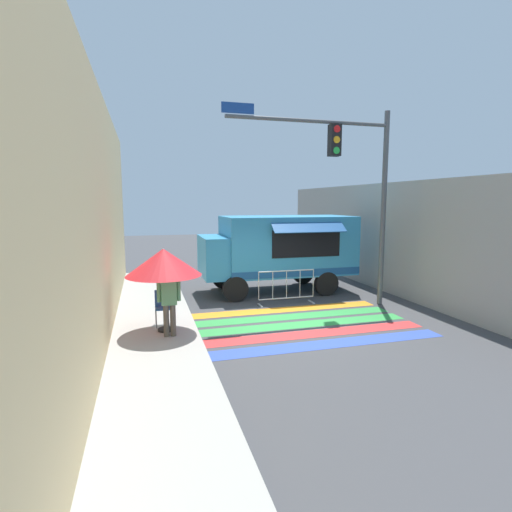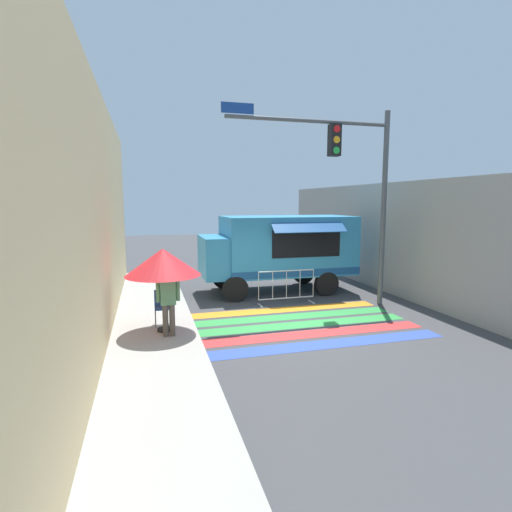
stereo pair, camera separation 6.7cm
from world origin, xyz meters
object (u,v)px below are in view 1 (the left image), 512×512
Objects in this scene: food_truck at (276,247)px; vendor_person at (169,298)px; folding_chair at (163,304)px; traffic_signal_pole at (354,173)px; patio_umbrella at (164,262)px; barricade_front at (286,288)px.

vendor_person is at bearing -132.47° from food_truck.
folding_chair is at bearing -139.99° from food_truck.
traffic_signal_pole is at bearing -10.61° from folding_chair.
traffic_signal_pole is 6.62m from vendor_person.
folding_chair is (-0.01, 0.53, -1.13)m from patio_umbrella.
patio_umbrella is at bearing -150.58° from barricade_front.
traffic_signal_pole is at bearing -58.66° from food_truck.
vendor_person is 4.61m from barricade_front.
traffic_signal_pole is at bearing 14.10° from patio_umbrella.
vendor_person is 0.85× the size of barricade_front.
folding_chair is 4.20m from barricade_front.
vendor_person is at bearing -161.81° from traffic_signal_pole.
folding_chair is at bearing -156.99° from barricade_front.
food_truck is 0.91× the size of traffic_signal_pole.
vendor_person is at bearing -79.55° from patio_umbrella.
food_truck reaches higher than folding_chair.
patio_umbrella is (-5.67, -1.42, -2.26)m from traffic_signal_pole.
barricade_front is (3.86, 1.64, -0.15)m from folding_chair.
patio_umbrella is (-4.11, -3.99, 0.21)m from food_truck.
food_truck is at bearing 121.34° from traffic_signal_pole.
vendor_person is (0.09, -0.95, 0.37)m from folding_chair.
barricade_front is (-0.25, -1.82, -1.07)m from food_truck.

